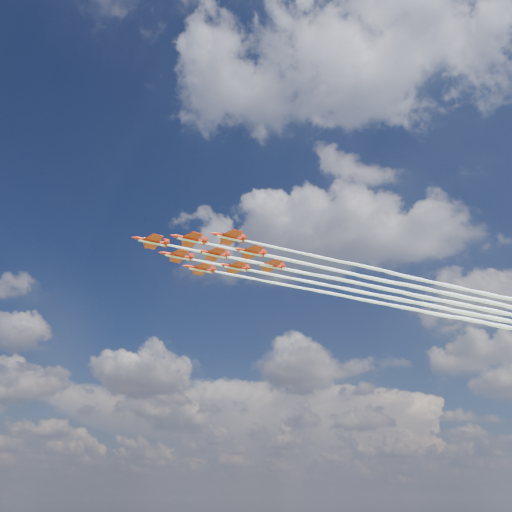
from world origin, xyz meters
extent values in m
cylinder|color=red|center=(-20.77, -18.67, 89.28)|extent=(7.23, 6.90, 1.21)
cone|color=red|center=(-24.77, -22.43, 89.28)|extent=(2.43, 2.38, 1.21)
cone|color=red|center=(-17.00, -15.14, 89.28)|extent=(1.95, 1.93, 1.10)
ellipsoid|color=black|center=(-22.37, -20.18, 89.77)|extent=(2.35, 2.29, 0.79)
cube|color=red|center=(-20.37, -18.30, 89.22)|extent=(9.48, 9.77, 0.15)
cube|color=red|center=(-17.56, -15.67, 89.28)|extent=(3.83, 3.94, 0.13)
cube|color=red|center=(-17.40, -15.52, 90.27)|extent=(1.39, 1.32, 1.98)
cube|color=white|center=(-20.77, -18.67, 88.73)|extent=(6.68, 6.36, 0.13)
cylinder|color=red|center=(-8.79, -16.35, 89.28)|extent=(7.23, 6.90, 1.21)
cone|color=red|center=(-12.79, -20.11, 89.28)|extent=(2.43, 2.38, 1.21)
cone|color=red|center=(-5.02, -12.81, 89.28)|extent=(1.95, 1.93, 1.10)
ellipsoid|color=black|center=(-10.39, -17.85, 89.77)|extent=(2.35, 2.29, 0.79)
cube|color=red|center=(-8.39, -15.97, 89.22)|extent=(9.48, 9.77, 0.15)
cube|color=red|center=(-5.58, -13.34, 89.28)|extent=(3.83, 3.94, 0.13)
cube|color=red|center=(-5.42, -13.19, 90.27)|extent=(1.39, 1.32, 1.98)
cube|color=white|center=(-8.79, -16.35, 88.73)|extent=(6.68, 6.36, 0.13)
cylinder|color=red|center=(-17.69, -6.86, 89.28)|extent=(7.23, 6.90, 1.21)
cone|color=red|center=(-21.70, -10.62, 89.28)|extent=(2.43, 2.38, 1.21)
cone|color=red|center=(-13.93, -3.33, 89.28)|extent=(1.95, 1.93, 1.10)
ellipsoid|color=black|center=(-19.29, -8.37, 89.77)|extent=(2.35, 2.29, 0.79)
cube|color=red|center=(-17.29, -6.49, 89.22)|extent=(9.48, 9.77, 0.15)
cube|color=red|center=(-14.49, -3.86, 89.28)|extent=(3.83, 3.94, 0.13)
cube|color=red|center=(-14.33, -3.71, 90.27)|extent=(1.39, 1.32, 1.98)
cube|color=white|center=(-17.69, -6.86, 88.73)|extent=(6.68, 6.36, 0.13)
cylinder|color=red|center=(3.19, -14.02, 89.28)|extent=(7.23, 6.90, 1.21)
cone|color=red|center=(-0.81, -17.78, 89.28)|extent=(2.43, 2.38, 1.21)
cone|color=red|center=(6.96, -10.48, 89.28)|extent=(1.95, 1.93, 1.10)
ellipsoid|color=black|center=(1.59, -15.52, 89.77)|extent=(2.35, 2.29, 0.79)
cube|color=red|center=(3.59, -13.64, 89.22)|extent=(9.48, 9.77, 0.15)
cube|color=red|center=(6.39, -11.01, 89.28)|extent=(3.83, 3.94, 0.13)
cube|color=red|center=(6.55, -10.86, 90.27)|extent=(1.39, 1.32, 1.98)
cube|color=white|center=(3.19, -14.02, 88.73)|extent=(6.68, 6.36, 0.13)
cylinder|color=red|center=(-5.71, -4.53, 89.28)|extent=(7.23, 6.90, 1.21)
cone|color=red|center=(-9.72, -8.29, 89.28)|extent=(2.43, 2.38, 1.21)
cone|color=red|center=(-1.95, -1.00, 89.28)|extent=(1.95, 1.93, 1.10)
ellipsoid|color=black|center=(-7.31, -6.04, 89.77)|extent=(2.35, 2.29, 0.79)
cube|color=red|center=(-5.31, -4.16, 89.22)|extent=(9.48, 9.77, 0.15)
cube|color=red|center=(-2.51, -1.53, 89.28)|extent=(3.83, 3.94, 0.13)
cube|color=red|center=(-2.35, -1.38, 90.27)|extent=(1.39, 1.32, 1.98)
cube|color=white|center=(-5.71, -4.53, 88.73)|extent=(6.68, 6.36, 0.13)
cylinder|color=red|center=(-14.62, 4.95, 89.28)|extent=(7.23, 6.90, 1.21)
cone|color=red|center=(-18.62, 1.19, 89.28)|extent=(2.43, 2.38, 1.21)
cone|color=red|center=(-10.85, 8.48, 89.28)|extent=(1.95, 1.93, 1.10)
ellipsoid|color=black|center=(-16.22, 3.44, 89.77)|extent=(2.35, 2.29, 0.79)
cube|color=red|center=(-14.22, 5.32, 89.22)|extent=(9.48, 9.77, 0.15)
cube|color=red|center=(-11.42, 7.95, 89.28)|extent=(3.83, 3.94, 0.13)
cube|color=red|center=(-11.26, 8.10, 90.27)|extent=(1.39, 1.32, 1.98)
cube|color=white|center=(-14.62, 4.95, 88.73)|extent=(6.68, 6.36, 0.13)
cylinder|color=red|center=(6.27, -2.21, 89.28)|extent=(7.23, 6.90, 1.21)
cone|color=red|center=(2.26, -5.97, 89.28)|extent=(2.43, 2.38, 1.21)
cone|color=red|center=(10.03, 1.33, 89.28)|extent=(1.95, 1.93, 1.10)
ellipsoid|color=black|center=(4.67, -3.71, 89.77)|extent=(2.35, 2.29, 0.79)
cube|color=red|center=(6.67, -1.83, 89.22)|extent=(9.48, 9.77, 0.15)
cube|color=red|center=(9.47, 0.80, 89.28)|extent=(3.83, 3.94, 0.13)
cube|color=red|center=(9.63, 0.95, 90.27)|extent=(1.39, 1.32, 1.98)
cube|color=white|center=(6.27, -2.21, 88.73)|extent=(6.68, 6.36, 0.13)
cylinder|color=red|center=(-2.64, 7.28, 89.28)|extent=(7.23, 6.90, 1.21)
cone|color=red|center=(-6.64, 3.52, 89.28)|extent=(2.43, 2.38, 1.21)
cone|color=red|center=(1.12, 10.81, 89.28)|extent=(1.95, 1.93, 1.10)
ellipsoid|color=black|center=(-4.24, 5.77, 89.77)|extent=(2.35, 2.29, 0.79)
cube|color=red|center=(-2.24, 7.65, 89.22)|extent=(9.48, 9.77, 0.15)
cube|color=red|center=(0.56, 10.28, 89.28)|extent=(3.83, 3.94, 0.13)
cube|color=red|center=(0.72, 10.43, 90.27)|extent=(1.39, 1.32, 1.98)
cube|color=white|center=(-2.64, 7.28, 88.73)|extent=(6.68, 6.36, 0.13)
cylinder|color=red|center=(9.34, 9.60, 89.28)|extent=(7.23, 6.90, 1.21)
cone|color=red|center=(5.34, 5.84, 89.28)|extent=(2.43, 2.38, 1.21)
cone|color=red|center=(13.10, 13.14, 89.28)|extent=(1.95, 1.93, 1.10)
ellipsoid|color=black|center=(7.74, 8.10, 89.77)|extent=(2.35, 2.29, 0.79)
cube|color=red|center=(9.74, 9.98, 89.22)|extent=(9.48, 9.77, 0.15)
cube|color=red|center=(12.54, 12.61, 89.28)|extent=(3.83, 3.94, 0.13)
cube|color=red|center=(12.70, 12.76, 90.27)|extent=(1.39, 1.32, 1.98)
cube|color=white|center=(9.34, 9.60, 88.73)|extent=(6.68, 6.36, 0.13)
camera|label=1|loc=(51.54, -139.49, 17.35)|focal=35.00mm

